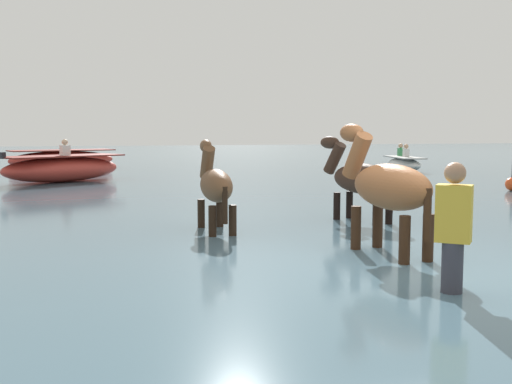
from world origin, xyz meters
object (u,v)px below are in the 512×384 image
(horse_lead_chestnut, at_px, (387,190))
(boat_mid_channel, at_px, (404,163))
(horse_trailing_bay, at_px, (215,188))
(horse_flank_dark_bay, at_px, (360,181))
(channel_buoy, at_px, (512,184))
(boat_distant_east, at_px, (62,169))
(boat_far_offshore, at_px, (62,160))
(person_wading_close, at_px, (453,243))

(horse_lead_chestnut, relative_size, boat_mid_channel, 0.71)
(horse_lead_chestnut, height_order, horse_trailing_bay, horse_lead_chestnut)
(horse_flank_dark_bay, relative_size, channel_buoy, 2.32)
(boat_mid_channel, bearing_deg, horse_flank_dark_bay, -121.39)
(boat_distant_east, relative_size, channel_buoy, 4.94)
(horse_flank_dark_bay, xyz_separation_m, channel_buoy, (5.90, 3.84, -0.50))
(horse_lead_chestnut, relative_size, horse_flank_dark_bay, 1.11)
(horse_trailing_bay, relative_size, horse_flank_dark_bay, 0.98)
(horse_flank_dark_bay, distance_m, boat_far_offshore, 16.61)
(horse_trailing_bay, height_order, channel_buoy, horse_trailing_bay)
(horse_trailing_bay, distance_m, boat_far_offshore, 16.31)
(horse_lead_chestnut, bearing_deg, horse_trailing_bay, 126.15)
(boat_far_offshore, distance_m, person_wading_close, 20.66)
(boat_far_offshore, bearing_deg, horse_lead_chestnut, -76.20)
(horse_trailing_bay, bearing_deg, horse_lead_chestnut, -53.85)
(boat_far_offshore, bearing_deg, boat_mid_channel, -18.79)
(channel_buoy, bearing_deg, boat_distant_east, 152.32)
(boat_mid_channel, bearing_deg, person_wading_close, -116.86)
(boat_far_offshore, xyz_separation_m, boat_distant_east, (0.22, -6.09, 0.01))
(boat_mid_channel, xyz_separation_m, channel_buoy, (-1.12, -7.67, -0.10))
(horse_trailing_bay, relative_size, boat_distant_east, 0.46)
(horse_flank_dark_bay, height_order, boat_far_offshore, horse_flank_dark_bay)
(boat_distant_east, height_order, channel_buoy, boat_distant_east)
(horse_trailing_bay, xyz_separation_m, boat_distant_east, (-2.60, 9.97, -0.26))
(boat_far_offshore, distance_m, channel_buoy, 16.36)
(boat_far_offshore, bearing_deg, horse_trailing_bay, -80.03)
(boat_far_offshore, height_order, person_wading_close, person_wading_close)
(boat_distant_east, bearing_deg, channel_buoy, -27.68)
(boat_distant_east, distance_m, person_wading_close, 14.69)
(boat_mid_channel, distance_m, boat_distant_east, 12.30)
(horse_trailing_bay, bearing_deg, boat_distant_east, 104.63)
(horse_lead_chestnut, height_order, boat_far_offshore, horse_lead_chestnut)
(horse_trailing_bay, bearing_deg, person_wading_close, -70.84)
(horse_flank_dark_bay, xyz_separation_m, boat_mid_channel, (7.02, 11.51, -0.40))
(boat_mid_channel, bearing_deg, channel_buoy, -98.31)
(boat_mid_channel, height_order, channel_buoy, boat_mid_channel)
(boat_far_offshore, distance_m, boat_distant_east, 6.09)
(horse_lead_chestnut, relative_size, horse_trailing_bay, 1.13)
(boat_distant_east, bearing_deg, boat_mid_channel, 8.80)
(person_wading_close, height_order, channel_buoy, person_wading_close)
(boat_far_offshore, xyz_separation_m, channel_buoy, (11.25, -11.88, -0.20))
(person_wading_close, relative_size, channel_buoy, 2.09)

